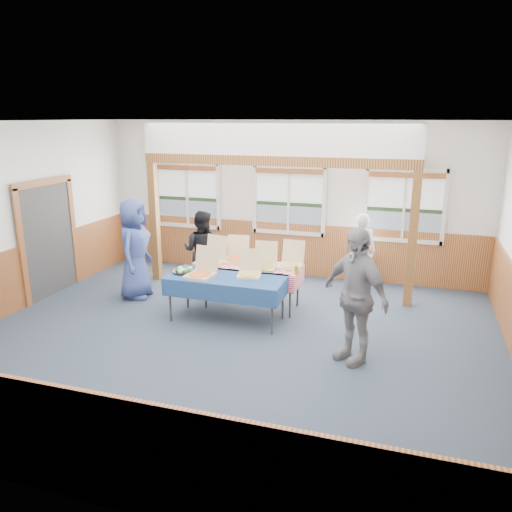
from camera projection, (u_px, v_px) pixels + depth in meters
The scene contains 29 objects.
floor at pixel (232, 339), 7.57m from camera, with size 8.00×8.00×0.00m, color #293744.
ceiling at pixel (229, 121), 6.71m from camera, with size 8.00×8.00×0.00m, color white.
wall_back at pixel (289, 200), 10.35m from camera, with size 8.00×8.00×0.00m, color silver.
wall_front at pixel (75, 335), 3.93m from camera, with size 8.00×8.00×0.00m, color silver.
wall_left at pixel (6, 220), 8.31m from camera, with size 8.00×8.00×0.00m, color silver.
wainscot_back at pixel (288, 249), 10.61m from camera, with size 7.98×0.05×1.10m, color brown.
wainscot_front at pixel (89, 448), 4.23m from camera, with size 7.98×0.05×1.10m, color brown.
wainscot_left at pixel (15, 280), 8.58m from camera, with size 0.05×6.98×1.10m, color brown.
cased_opening at pixel (48, 240), 9.27m from camera, with size 0.06×1.30×2.10m, color #303030.
window_left at pixel (187, 191), 10.96m from camera, with size 1.56×0.10×1.46m.
window_mid at pixel (289, 196), 10.29m from camera, with size 1.56×0.10×1.46m.
window_right at pixel (405, 202), 9.62m from camera, with size 1.56×0.10×1.46m.
post_left at pixel (155, 222), 10.09m from camera, with size 0.15×0.15×2.40m, color #562513.
post_right at pixel (412, 240), 8.63m from camera, with size 0.15×0.15×2.40m, color #562513.
cross_beam at pixel (274, 161), 9.01m from camera, with size 5.15×0.18×0.18m, color #562513.
table_left at pixel (226, 280), 8.10m from camera, with size 2.08×1.44×0.76m.
table_right at pixel (252, 269), 8.69m from camera, with size 1.78×0.94×0.76m.
pizza_box_a at pixel (201, 272), 8.09m from camera, with size 0.46×0.54×0.45m.
pizza_box_b at pixel (249, 272), 8.12m from camera, with size 0.45×0.52×0.40m.
pizza_box_c at pixel (210, 260), 8.78m from camera, with size 0.53×0.60×0.47m.
pizza_box_d at pixel (236, 258), 8.93m from camera, with size 0.46×0.53×0.43m.
pizza_box_e at pixel (264, 265), 8.51m from camera, with size 0.44×0.52×0.43m.
pizza_box_f at pixel (290, 263), 8.59m from camera, with size 0.41×0.50×0.43m.
veggie_tray at pixel (184, 271), 8.30m from camera, with size 0.39×0.39×0.09m.
drink_glass at pixel (296, 270), 8.17m from camera, with size 0.07×0.07×0.15m, color #A0761A.
woman_white at pixel (361, 251), 9.66m from camera, with size 0.55×0.36×1.50m, color silver.
woman_black at pixel (202, 251), 9.57m from camera, with size 0.76×0.59×1.56m, color black.
man_blue at pixel (134, 249), 9.14m from camera, with size 0.90×0.59×1.84m, color #334380.
person_grey at pixel (355, 295), 6.70m from camera, with size 1.11×0.46×1.89m, color gray.
Camera 1 is at (2.46, -6.51, 3.26)m, focal length 35.00 mm.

